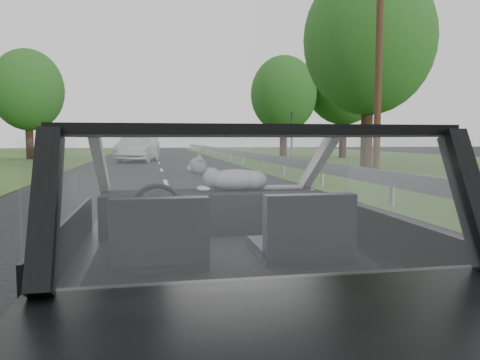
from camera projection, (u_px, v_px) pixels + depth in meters
name	position (u px, v px, depth m)	size (l,w,h in m)	color
subject_car	(225.00, 247.00, 2.86)	(1.80, 4.00, 1.45)	black
dashboard	(212.00, 211.00, 3.46)	(1.58, 0.45, 0.30)	black
driver_seat	(160.00, 234.00, 2.49)	(0.50, 0.72, 0.42)	#26262C
passenger_seat	(303.00, 229.00, 2.64)	(0.50, 0.72, 0.42)	#26262C
steering_wheel	(158.00, 210.00, 3.09)	(0.36, 0.36, 0.04)	black
cat	(235.00, 178.00, 3.48)	(0.62, 0.19, 0.28)	#9D9D9D
guardrail	(319.00, 167.00, 13.46)	(0.05, 90.00, 0.32)	gray
other_car	(139.00, 148.00, 27.88)	(2.01, 5.08, 1.67)	#B5B5B5
highway_sign	(292.00, 138.00, 25.38)	(0.11, 1.11, 2.78)	#0A4011
utility_pole	(379.00, 67.00, 17.22)	(0.26, 0.26, 8.05)	#372619
tree_1	(368.00, 70.00, 21.76)	(6.04, 6.04, 9.15)	#275F20
tree_2	(284.00, 109.00, 31.55)	(4.45, 4.45, 6.74)	#275F20
tree_3	(344.00, 96.00, 33.31)	(5.78, 5.78, 8.75)	#275F20
tree_6	(28.00, 106.00, 30.88)	(4.66, 4.66, 7.06)	#275F20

